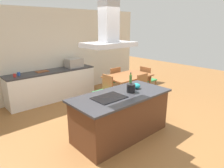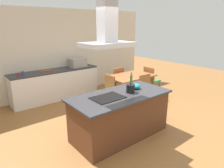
% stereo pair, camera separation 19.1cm
% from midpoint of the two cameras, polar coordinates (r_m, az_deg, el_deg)
% --- Properties ---
extents(ground, '(16.00, 16.00, 0.00)m').
position_cam_midpoint_polar(ground, '(5.42, -9.75, -7.89)').
color(ground, '#936033').
extents(wall_back, '(7.20, 0.10, 2.70)m').
position_cam_midpoint_polar(wall_back, '(6.56, -18.61, 8.10)').
color(wall_back, beige).
rests_on(wall_back, ground).
extents(kitchen_island, '(2.05, 0.98, 0.90)m').
position_cam_midpoint_polar(kitchen_island, '(4.13, 1.23, -8.78)').
color(kitchen_island, '#59331E').
rests_on(kitchen_island, ground).
extents(cooktop, '(0.60, 0.44, 0.01)m').
position_cam_midpoint_polar(cooktop, '(3.76, -2.27, -3.93)').
color(cooktop, black).
rests_on(cooktop, kitchen_island).
extents(tea_kettle, '(0.23, 0.17, 0.20)m').
position_cam_midpoint_polar(tea_kettle, '(4.07, 4.09, -1.18)').
color(tea_kettle, black).
rests_on(tea_kettle, kitchen_island).
extents(olive_oil_bottle, '(0.06, 0.06, 0.29)m').
position_cam_midpoint_polar(olive_oil_bottle, '(4.53, 4.11, 1.18)').
color(olive_oil_bottle, '#47722D').
rests_on(olive_oil_bottle, kitchen_island).
extents(mixing_bowl, '(0.20, 0.20, 0.11)m').
position_cam_midpoint_polar(mixing_bowl, '(4.32, 5.47, -0.54)').
color(mixing_bowl, teal).
rests_on(mixing_bowl, kitchen_island).
extents(back_counter, '(2.65, 0.62, 0.90)m').
position_cam_midpoint_polar(back_counter, '(6.38, -17.32, -0.32)').
color(back_counter, white).
rests_on(back_counter, ground).
extents(countertop_microwave, '(0.50, 0.38, 0.28)m').
position_cam_midpoint_polar(countertop_microwave, '(6.58, -11.58, 5.92)').
color(countertop_microwave, '#9E9993').
rests_on(countertop_microwave, back_counter).
extents(coffee_mug_red, '(0.08, 0.08, 0.09)m').
position_cam_midpoint_polar(coffee_mug_red, '(5.85, -26.81, 2.18)').
color(coffee_mug_red, red).
rests_on(coffee_mug_red, back_counter).
extents(coffee_mug_blue, '(0.08, 0.08, 0.09)m').
position_cam_midpoint_polar(coffee_mug_blue, '(5.99, -25.84, 2.60)').
color(coffee_mug_blue, '#2D56B2').
rests_on(coffee_mug_blue, back_counter).
extents(cutting_board, '(0.34, 0.24, 0.02)m').
position_cam_midpoint_polar(cutting_board, '(6.21, -20.08, 3.37)').
color(cutting_board, brown).
rests_on(cutting_board, back_counter).
extents(dining_table, '(1.40, 0.90, 0.75)m').
position_cam_midpoint_polar(dining_table, '(6.08, 3.66, 1.73)').
color(dining_table, '#995B33').
rests_on(dining_table, ground).
extents(chair_facing_back_wall, '(0.42, 0.42, 0.89)m').
position_cam_midpoint_polar(chair_facing_back_wall, '(6.59, -0.47, 1.52)').
color(chair_facing_back_wall, '#33934C').
rests_on(chair_facing_back_wall, ground).
extents(chair_facing_island, '(0.42, 0.42, 0.89)m').
position_cam_midpoint_polar(chair_facing_island, '(5.69, 8.39, -1.11)').
color(chair_facing_island, '#33934C').
rests_on(chair_facing_island, ground).
extents(chair_at_left_end, '(0.42, 0.42, 0.89)m').
position_cam_midpoint_polar(chair_at_left_end, '(5.53, -3.06, -1.48)').
color(chair_at_left_end, '#33934C').
rests_on(chair_at_left_end, ground).
extents(chair_at_right_end, '(0.42, 0.42, 0.89)m').
position_cam_midpoint_polar(chair_at_right_end, '(6.78, 9.10, 1.75)').
color(chair_at_right_end, '#33934C').
rests_on(chair_at_right_end, ground).
extents(range_hood, '(0.90, 0.55, 0.78)m').
position_cam_midpoint_polar(range_hood, '(3.53, -2.50, 14.58)').
color(range_hood, '#ADADB2').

